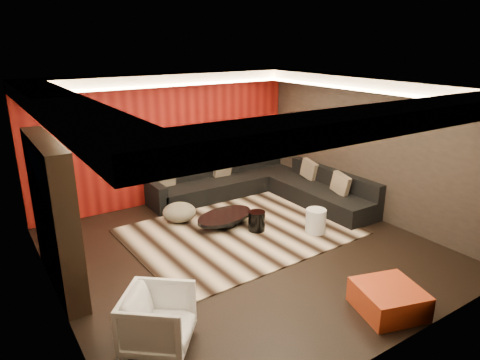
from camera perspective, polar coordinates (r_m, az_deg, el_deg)
floor at (r=7.49m, az=0.62°, el=-9.34°), size 6.00×6.00×0.02m
ceiling at (r=6.67m, az=0.71°, el=12.68°), size 6.00×6.00×0.02m
wall_back at (r=9.51m, az=-9.60°, el=5.50°), size 6.00×0.02×2.80m
wall_left at (r=5.91m, az=-24.36°, el=-3.84°), size 0.02×6.00×2.80m
wall_right at (r=8.93m, az=16.92°, el=4.13°), size 0.02×6.00×2.80m
red_feature_wall at (r=9.47m, az=-9.50°, el=5.46°), size 5.98×0.05×2.78m
soffit_back at (r=9.03m, az=-9.21°, el=13.15°), size 6.00×0.60×0.22m
soffit_front at (r=4.72m, az=19.61°, el=7.83°), size 6.00×0.60×0.22m
soffit_left at (r=5.64m, az=-22.97°, el=9.01°), size 0.60×4.80×0.22m
soffit_right at (r=8.48m, az=16.35°, el=12.35°), size 0.60×4.80×0.22m
cove_back at (r=8.73m, az=-8.23°, el=12.44°), size 4.80×0.08×0.04m
cove_front at (r=4.94m, az=16.37°, el=7.52°), size 4.80×0.08×0.04m
cove_left at (r=5.72m, az=-19.51°, el=8.60°), size 0.08×4.80×0.04m
cove_right at (r=8.24m, az=14.72°, el=11.70°), size 0.08×4.80×0.04m
tv_surround at (r=6.59m, az=-23.58°, el=-4.32°), size 0.30×2.00×2.20m
tv_screen at (r=6.50m, az=-22.59°, el=-1.20°), size 0.04×1.30×0.80m
tv_shelf at (r=6.77m, az=-21.82°, el=-7.20°), size 0.04×1.60×0.04m
rug at (r=8.12m, az=-0.01°, el=-6.88°), size 4.10×3.14×0.02m
coffee_table at (r=8.34m, az=-2.05°, el=-5.32°), size 1.51×1.51×0.21m
drum_stool at (r=8.08m, az=2.24°, el=-5.48°), size 0.41×0.41×0.38m
striped_pouf at (r=8.57m, az=-8.10°, el=-4.27°), size 0.80×0.80×0.36m
white_side_table at (r=8.12m, az=10.06°, el=-5.44°), size 0.38×0.38×0.47m
orange_ottoman at (r=6.21m, az=19.19°, el=-14.79°), size 0.99×0.99×0.35m
armchair at (r=5.32m, az=-10.86°, el=-17.83°), size 1.08×1.08×0.71m
sectional_sofa at (r=9.70m, az=2.96°, el=-1.00°), size 3.65×3.50×0.75m
throw_pillows at (r=9.46m, az=2.51°, el=0.77°), size 3.24×2.76×0.50m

